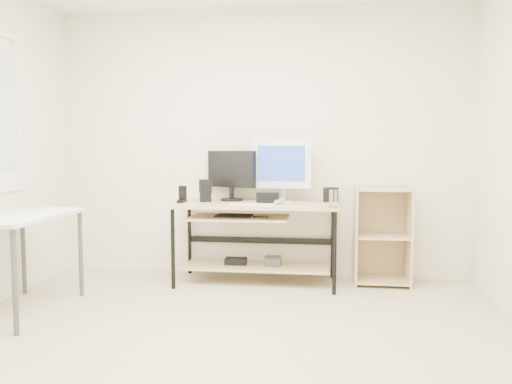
{
  "coord_description": "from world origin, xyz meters",
  "views": [
    {
      "loc": [
        0.58,
        -2.87,
        1.23
      ],
      "look_at": [
        0.04,
        1.3,
        0.88
      ],
      "focal_mm": 35.0,
      "sensor_mm": 36.0,
      "label": 1
    }
  ],
  "objects": [
    {
      "name": "room",
      "position": [
        -0.14,
        0.04,
        1.32
      ],
      "size": [
        4.01,
        4.01,
        2.62
      ],
      "color": "#C4B596",
      "rests_on": "ground"
    },
    {
      "name": "desk",
      "position": [
        -0.03,
        1.66,
        0.54
      ],
      "size": [
        1.5,
        0.65,
        0.75
      ],
      "color": "tan",
      "rests_on": "ground"
    },
    {
      "name": "side_table",
      "position": [
        -1.68,
        0.6,
        0.67
      ],
      "size": [
        0.6,
        1.0,
        0.75
      ],
      "color": "white",
      "rests_on": "ground"
    },
    {
      "name": "shelf_unit",
      "position": [
        1.15,
        1.82,
        0.45
      ],
      "size": [
        0.5,
        0.4,
        0.9
      ],
      "color": "tan",
      "rests_on": "ground"
    },
    {
      "name": "black_monitor",
      "position": [
        -0.26,
        1.84,
        1.02
      ],
      "size": [
        0.5,
        0.27,
        0.48
      ],
      "rotation": [
        0.0,
        0.0,
        -0.43
      ],
      "color": "black",
      "rests_on": "desk"
    },
    {
      "name": "white_imac",
      "position": [
        0.22,
        1.82,
        1.09
      ],
      "size": [
        0.56,
        0.18,
        0.59
      ],
      "rotation": [
        0.0,
        0.0,
        -0.02
      ],
      "color": "silver",
      "rests_on": "desk"
    },
    {
      "name": "keyboard",
      "position": [
        -0.01,
        1.48,
        0.76
      ],
      "size": [
        0.42,
        0.18,
        0.01
      ],
      "primitive_type": "cube",
      "rotation": [
        0.0,
        0.0,
        -0.16
      ],
      "color": "white",
      "rests_on": "desk"
    },
    {
      "name": "mouse",
      "position": [
        0.21,
        1.59,
        0.77
      ],
      "size": [
        0.11,
        0.14,
        0.04
      ],
      "primitive_type": "ellipsoid",
      "rotation": [
        0.0,
        0.0,
        -0.39
      ],
      "color": "#AFAFB4",
      "rests_on": "desk"
    },
    {
      "name": "center_speaker",
      "position": [
        0.11,
        1.62,
        0.8
      ],
      "size": [
        0.22,
        0.13,
        0.1
      ],
      "primitive_type": "cube",
      "rotation": [
        0.0,
        0.0,
        0.24
      ],
      "color": "black",
      "rests_on": "desk"
    },
    {
      "name": "speaker_left",
      "position": [
        -0.49,
        1.71,
        0.86
      ],
      "size": [
        0.14,
        0.14,
        0.21
      ],
      "rotation": [
        0.0,
        0.0,
        0.41
      ],
      "color": "black",
      "rests_on": "desk"
    },
    {
      "name": "speaker_right",
      "position": [
        0.68,
        1.86,
        0.82
      ],
      "size": [
        0.15,
        0.15,
        0.13
      ],
      "primitive_type": "cube",
      "rotation": [
        0.0,
        0.0,
        -0.38
      ],
      "color": "black",
      "rests_on": "desk"
    },
    {
      "name": "audio_controller",
      "position": [
        -0.7,
        1.68,
        0.83
      ],
      "size": [
        0.08,
        0.06,
        0.15
      ],
      "primitive_type": "cube",
      "rotation": [
        0.0,
        0.0,
        0.21
      ],
      "color": "black",
      "rests_on": "desk"
    },
    {
      "name": "volume_puck",
      "position": [
        -0.7,
        1.57,
        0.76
      ],
      "size": [
        0.07,
        0.07,
        0.03
      ],
      "primitive_type": "cylinder",
      "rotation": [
        0.0,
        0.0,
        0.08
      ],
      "color": "black",
      "rests_on": "desk"
    },
    {
      "name": "smartphone",
      "position": [
        0.11,
        1.67,
        0.75
      ],
      "size": [
        0.08,
        0.11,
        0.01
      ],
      "primitive_type": "cube",
      "rotation": [
        0.0,
        0.0,
        0.28
      ],
      "color": "black",
      "rests_on": "desk"
    },
    {
      "name": "coaster",
      "position": [
        0.69,
        1.39,
        0.75
      ],
      "size": [
        0.1,
        0.1,
        0.01
      ],
      "primitive_type": "cylinder",
      "rotation": [
        0.0,
        0.0,
        0.05
      ],
      "color": "#9F7147",
      "rests_on": "desk"
    },
    {
      "name": "drinking_glass",
      "position": [
        0.69,
        1.39,
        0.83
      ],
      "size": [
        0.07,
        0.07,
        0.14
      ],
      "primitive_type": "cylinder",
      "rotation": [
        0.0,
        0.0,
        0.05
      ],
      "color": "white",
      "rests_on": "coaster"
    }
  ]
}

